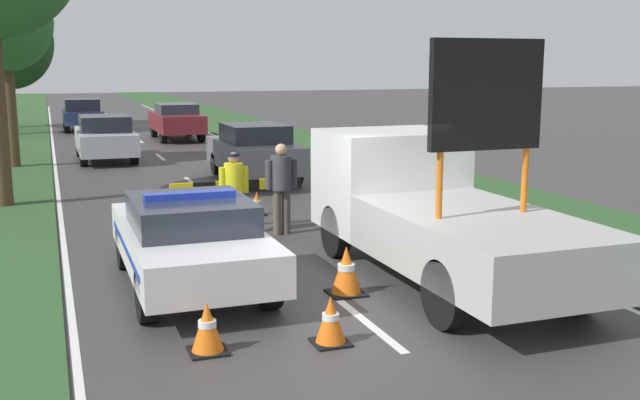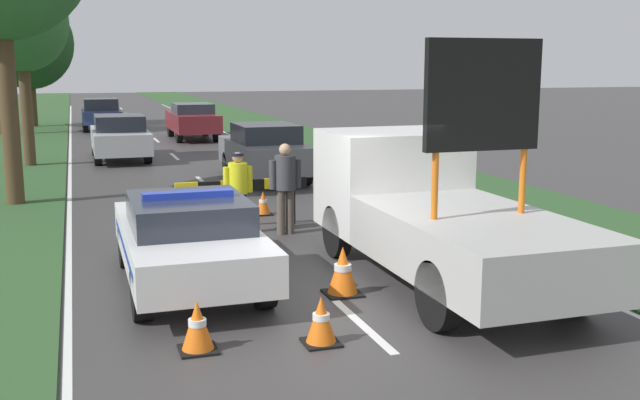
{
  "view_description": "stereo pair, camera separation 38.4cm",
  "coord_description": "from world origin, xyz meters",
  "px_view_note": "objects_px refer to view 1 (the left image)",
  "views": [
    {
      "loc": [
        -3.71,
        -9.79,
        3.28
      ],
      "look_at": [
        0.38,
        1.44,
        1.1
      ],
      "focal_mm": 42.0,
      "sensor_mm": 36.0,
      "label": 1
    },
    {
      "loc": [
        -3.34,
        -9.92,
        3.28
      ],
      "look_at": [
        0.38,
        1.44,
        1.1
      ],
      "focal_mm": 42.0,
      "sensor_mm": 36.0,
      "label": 2
    }
  ],
  "objects_px": {
    "police_officer": "(234,186)",
    "roadside_tree_mid_left": "(8,43)",
    "pedestrian_civilian": "(281,182)",
    "traffic_cone_near_police": "(331,320)",
    "work_truck": "(431,207)",
    "roadside_tree_near_left": "(4,23)",
    "queued_car_hatch_blue": "(83,114)",
    "traffic_cone_behind_barrier": "(369,198)",
    "traffic_cone_lane_edge": "(207,328)",
    "queued_car_sedan_silver": "(105,137)",
    "queued_car_suv_grey": "(254,151)",
    "police_car": "(190,239)",
    "traffic_cone_near_truck": "(257,203)",
    "traffic_cone_centre_front": "(346,271)",
    "queued_car_wagon_maroon": "(176,120)",
    "road_barrier": "(237,189)"
  },
  "relations": [
    {
      "from": "queued_car_suv_grey",
      "to": "queued_car_wagon_maroon",
      "type": "xyz_separation_m",
      "value": [
        -0.19,
        12.42,
        0.02
      ]
    },
    {
      "from": "police_car",
      "to": "pedestrian_civilian",
      "type": "bearing_deg",
      "value": 49.45
    },
    {
      "from": "queued_car_hatch_blue",
      "to": "traffic_cone_behind_barrier",
      "type": "bearing_deg",
      "value": 102.24
    },
    {
      "from": "pedestrian_civilian",
      "to": "roadside_tree_near_left",
      "type": "distance_m",
      "value": 13.66
    },
    {
      "from": "queued_car_suv_grey",
      "to": "police_car",
      "type": "bearing_deg",
      "value": 69.78
    },
    {
      "from": "pedestrian_civilian",
      "to": "queued_car_wagon_maroon",
      "type": "xyz_separation_m",
      "value": [
        1.14,
        19.42,
        -0.2
      ]
    },
    {
      "from": "police_officer",
      "to": "roadside_tree_mid_left",
      "type": "height_order",
      "value": "roadside_tree_mid_left"
    },
    {
      "from": "road_barrier",
      "to": "queued_car_sedan_silver",
      "type": "relative_size",
      "value": 0.59
    },
    {
      "from": "work_truck",
      "to": "pedestrian_civilian",
      "type": "xyz_separation_m",
      "value": [
        -1.37,
        3.48,
        -0.03
      ]
    },
    {
      "from": "work_truck",
      "to": "queued_car_wagon_maroon",
      "type": "bearing_deg",
      "value": -93.05
    },
    {
      "from": "pedestrian_civilian",
      "to": "traffic_cone_behind_barrier",
      "type": "height_order",
      "value": "pedestrian_civilian"
    },
    {
      "from": "traffic_cone_behind_barrier",
      "to": "queued_car_suv_grey",
      "type": "distance_m",
      "value": 5.41
    },
    {
      "from": "work_truck",
      "to": "police_officer",
      "type": "relative_size",
      "value": 3.7
    },
    {
      "from": "queued_car_hatch_blue",
      "to": "roadside_tree_mid_left",
      "type": "relative_size",
      "value": 0.63
    },
    {
      "from": "traffic_cone_behind_barrier",
      "to": "queued_car_suv_grey",
      "type": "height_order",
      "value": "queued_car_suv_grey"
    },
    {
      "from": "queued_car_sedan_silver",
      "to": "queued_car_hatch_blue",
      "type": "height_order",
      "value": "queued_car_hatch_blue"
    },
    {
      "from": "pedestrian_civilian",
      "to": "queued_car_suv_grey",
      "type": "bearing_deg",
      "value": 86.7
    },
    {
      "from": "traffic_cone_lane_edge",
      "to": "queued_car_wagon_maroon",
      "type": "bearing_deg",
      "value": 81.48
    },
    {
      "from": "police_car",
      "to": "traffic_cone_behind_barrier",
      "type": "distance_m",
      "value": 6.8
    },
    {
      "from": "traffic_cone_centre_front",
      "to": "queued_car_hatch_blue",
      "type": "bearing_deg",
      "value": 94.36
    },
    {
      "from": "police_officer",
      "to": "roadside_tree_near_left",
      "type": "xyz_separation_m",
      "value": [
        -4.39,
        11.82,
        3.56
      ]
    },
    {
      "from": "queued_car_sedan_silver",
      "to": "queued_car_hatch_blue",
      "type": "relative_size",
      "value": 1.09
    },
    {
      "from": "traffic_cone_lane_edge",
      "to": "queued_car_wagon_maroon",
      "type": "height_order",
      "value": "queued_car_wagon_maroon"
    },
    {
      "from": "pedestrian_civilian",
      "to": "roadside_tree_near_left",
      "type": "bearing_deg",
      "value": 120.96
    },
    {
      "from": "roadside_tree_mid_left",
      "to": "roadside_tree_near_left",
      "type": "bearing_deg",
      "value": -87.89
    },
    {
      "from": "traffic_cone_centre_front",
      "to": "traffic_cone_near_truck",
      "type": "relative_size",
      "value": 1.35
    },
    {
      "from": "work_truck",
      "to": "roadside_tree_near_left",
      "type": "distance_m",
      "value": 17.29
    },
    {
      "from": "police_car",
      "to": "traffic_cone_centre_front",
      "type": "relative_size",
      "value": 6.37
    },
    {
      "from": "police_car",
      "to": "pedestrian_civilian",
      "type": "xyz_separation_m",
      "value": [
        2.3,
        2.88,
        0.31
      ]
    },
    {
      "from": "traffic_cone_behind_barrier",
      "to": "work_truck",
      "type": "bearing_deg",
      "value": -103.55
    },
    {
      "from": "police_car",
      "to": "traffic_cone_near_truck",
      "type": "xyz_separation_m",
      "value": [
        2.34,
        4.86,
        -0.47
      ]
    },
    {
      "from": "work_truck",
      "to": "traffic_cone_lane_edge",
      "type": "relative_size",
      "value": 9.85
    },
    {
      "from": "queued_car_hatch_blue",
      "to": "roadside_tree_near_left",
      "type": "height_order",
      "value": "roadside_tree_near_left"
    },
    {
      "from": "work_truck",
      "to": "queued_car_sedan_silver",
      "type": "relative_size",
      "value": 1.3
    },
    {
      "from": "traffic_cone_behind_barrier",
      "to": "queued_car_hatch_blue",
      "type": "xyz_separation_m",
      "value": [
        -5.15,
        23.74,
        0.56
      ]
    },
    {
      "from": "police_car",
      "to": "queued_car_suv_grey",
      "type": "height_order",
      "value": "queued_car_suv_grey"
    },
    {
      "from": "work_truck",
      "to": "traffic_cone_centre_front",
      "type": "xyz_separation_m",
      "value": [
        -1.63,
        -0.54,
        -0.72
      ]
    },
    {
      "from": "pedestrian_civilian",
      "to": "traffic_cone_near_police",
      "type": "relative_size",
      "value": 3.01
    },
    {
      "from": "road_barrier",
      "to": "traffic_cone_centre_front",
      "type": "height_order",
      "value": "road_barrier"
    },
    {
      "from": "traffic_cone_behind_barrier",
      "to": "queued_car_hatch_blue",
      "type": "bearing_deg",
      "value": 102.24
    },
    {
      "from": "traffic_cone_near_police",
      "to": "queued_car_sedan_silver",
      "type": "bearing_deg",
      "value": 93.6
    },
    {
      "from": "queued_car_wagon_maroon",
      "to": "queued_car_hatch_blue",
      "type": "xyz_separation_m",
      "value": [
        -3.66,
        6.1,
        -0.02
      ]
    },
    {
      "from": "traffic_cone_lane_edge",
      "to": "roadside_tree_mid_left",
      "type": "distance_m",
      "value": 34.45
    },
    {
      "from": "pedestrian_civilian",
      "to": "queued_car_hatch_blue",
      "type": "height_order",
      "value": "pedestrian_civilian"
    },
    {
      "from": "pedestrian_civilian",
      "to": "traffic_cone_near_police",
      "type": "xyz_separation_m",
      "value": [
        -1.17,
        -5.76,
        -0.75
      ]
    },
    {
      "from": "police_officer",
      "to": "roadside_tree_near_left",
      "type": "relative_size",
      "value": 0.26
    },
    {
      "from": "traffic_cone_near_truck",
      "to": "queued_car_hatch_blue",
      "type": "distance_m",
      "value": 23.68
    },
    {
      "from": "traffic_cone_centre_front",
      "to": "traffic_cone_near_truck",
      "type": "bearing_deg",
      "value": 87.11
    },
    {
      "from": "traffic_cone_near_truck",
      "to": "road_barrier",
      "type": "bearing_deg",
      "value": -121.89
    },
    {
      "from": "pedestrian_civilian",
      "to": "queued_car_hatch_blue",
      "type": "relative_size",
      "value": 0.42
    }
  ]
}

